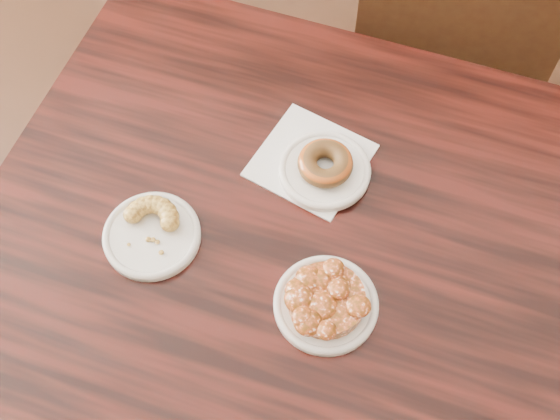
% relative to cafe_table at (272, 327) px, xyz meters
% --- Properties ---
extents(floor, '(5.00, 5.00, 0.00)m').
position_rel_cafe_table_xyz_m(floor, '(-0.15, 0.26, -0.38)').
color(floor, black).
rests_on(floor, ground).
extents(cafe_table, '(1.06, 1.06, 0.75)m').
position_rel_cafe_table_xyz_m(cafe_table, '(0.00, 0.00, 0.00)').
color(cafe_table, black).
rests_on(cafe_table, floor).
extents(chair_far, '(0.49, 0.49, 0.90)m').
position_rel_cafe_table_xyz_m(chair_far, '(0.24, 0.83, 0.08)').
color(chair_far, black).
rests_on(chair_far, floor).
extents(napkin, '(0.22, 0.22, 0.00)m').
position_rel_cafe_table_xyz_m(napkin, '(0.03, 0.18, 0.38)').
color(napkin, white).
rests_on(napkin, cafe_table).
extents(plate_donut, '(0.16, 0.16, 0.01)m').
position_rel_cafe_table_xyz_m(plate_donut, '(0.05, 0.16, 0.39)').
color(plate_donut, white).
rests_on(plate_donut, napkin).
extents(plate_cruller, '(0.16, 0.16, 0.01)m').
position_rel_cafe_table_xyz_m(plate_cruller, '(-0.19, -0.03, 0.38)').
color(plate_cruller, silver).
rests_on(plate_cruller, cafe_table).
extents(plate_fritter, '(0.16, 0.16, 0.01)m').
position_rel_cafe_table_xyz_m(plate_fritter, '(0.11, -0.07, 0.38)').
color(plate_fritter, silver).
rests_on(plate_fritter, cafe_table).
extents(glazed_donut, '(0.09, 0.09, 0.03)m').
position_rel_cafe_table_xyz_m(glazed_donut, '(0.05, 0.16, 0.41)').
color(glazed_donut, '#934015').
rests_on(glazed_donut, plate_donut).
extents(apple_fritter, '(0.16, 0.16, 0.04)m').
position_rel_cafe_table_xyz_m(apple_fritter, '(0.11, -0.07, 0.41)').
color(apple_fritter, '#492607').
rests_on(apple_fritter, plate_fritter).
extents(cruller_fragment, '(0.11, 0.11, 0.03)m').
position_rel_cafe_table_xyz_m(cruller_fragment, '(-0.19, -0.03, 0.40)').
color(cruller_fragment, brown).
rests_on(cruller_fragment, plate_cruller).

